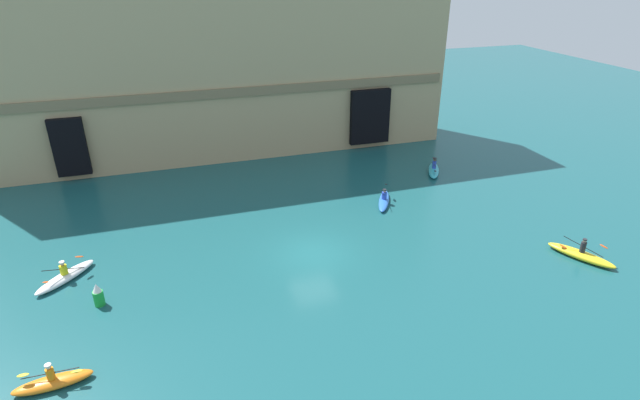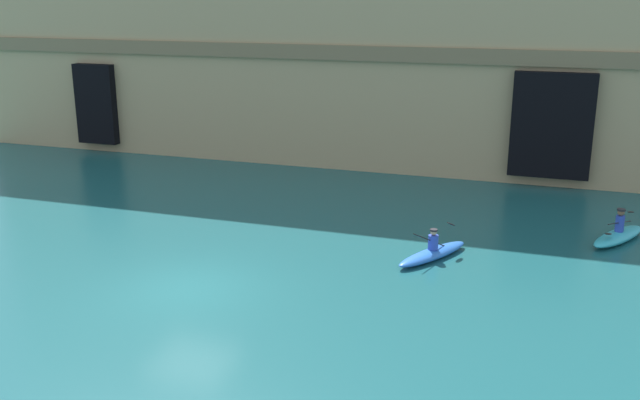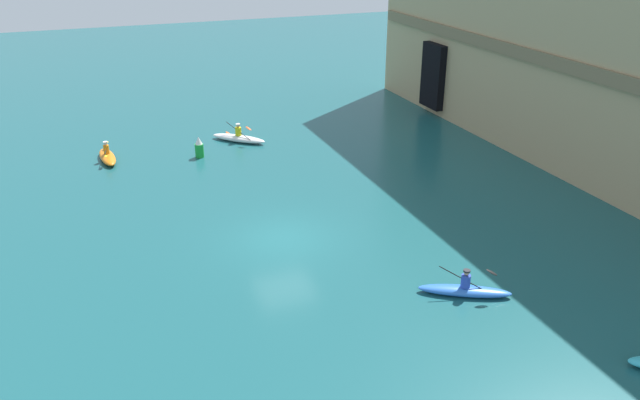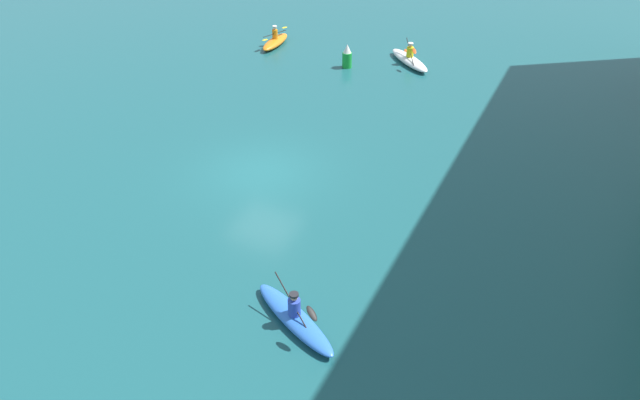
# 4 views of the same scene
# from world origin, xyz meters

# --- Properties ---
(ground_plane) EXTENTS (120.00, 120.00, 0.00)m
(ground_plane) POSITION_xyz_m (0.00, 0.00, 0.00)
(ground_plane) COLOR #195156
(cliff_bluff) EXTENTS (37.12, 5.91, 15.33)m
(cliff_bluff) POSITION_xyz_m (-2.27, 17.85, 7.63)
(cliff_bluff) COLOR tan
(cliff_bluff) RESTS_ON ground
(kayak_blue) EXTENTS (2.12, 3.16, 1.12)m
(kayak_blue) POSITION_xyz_m (6.34, 4.61, 0.21)
(kayak_blue) COLOR blue
(kayak_blue) RESTS_ON ground
(kayak_white) EXTENTS (2.94, 3.04, 1.09)m
(kayak_white) POSITION_xyz_m (-12.64, 1.38, 0.23)
(kayak_white) COLOR white
(kayak_white) RESTS_ON ground
(kayak_orange) EXTENTS (2.89, 1.01, 1.08)m
(kayak_orange) POSITION_xyz_m (-12.16, -6.10, 0.23)
(kayak_orange) COLOR orange
(kayak_orange) RESTS_ON ground
(marker_buoy) EXTENTS (0.48, 0.48, 1.18)m
(marker_buoy) POSITION_xyz_m (-10.85, -1.30, 0.55)
(marker_buoy) COLOR green
(marker_buoy) RESTS_ON ground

